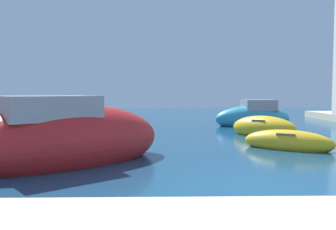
{
  "coord_description": "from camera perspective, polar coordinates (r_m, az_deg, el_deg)",
  "views": [
    {
      "loc": [
        -2.04,
        -6.97,
        1.99
      ],
      "look_at": [
        -1.69,
        9.03,
        0.99
      ],
      "focal_mm": 37.63,
      "sensor_mm": 36.0,
      "label": 1
    }
  ],
  "objects": [
    {
      "name": "moored_boat_2",
      "position": [
        13.21,
        18.84,
        -4.17
      ],
      "size": [
        3.15,
        2.55,
        0.89
      ],
      "rotation": [
        0.0,
        0.0,
        5.7
      ],
      "color": "gold",
      "rests_on": "ground"
    },
    {
      "name": "ground",
      "position": [
        7.53,
        14.84,
        -11.86
      ],
      "size": [
        80.0,
        80.0,
        0.0
      ],
      "primitive_type": "plane",
      "color": "navy"
    },
    {
      "name": "moored_boat_5",
      "position": [
        17.0,
        15.22,
        -2.12
      ],
      "size": [
        3.2,
        3.25,
        1.2
      ],
      "rotation": [
        0.0,
        0.0,
        2.34
      ],
      "color": "gold",
      "rests_on": "ground"
    },
    {
      "name": "moored_boat_6",
      "position": [
        22.66,
        -12.32,
        -0.76
      ],
      "size": [
        3.57,
        2.83,
        1.09
      ],
      "rotation": [
        0.0,
        0.0,
        0.55
      ],
      "color": "#B21E1E",
      "rests_on": "ground"
    },
    {
      "name": "moored_boat_1",
      "position": [
        21.94,
        13.67,
        -0.34
      ],
      "size": [
        4.81,
        2.25,
        1.93
      ],
      "rotation": [
        0.0,
        0.0,
        3.25
      ],
      "color": "teal",
      "rests_on": "ground"
    },
    {
      "name": "moored_boat_4",
      "position": [
        10.35,
        -16.46,
        -3.83
      ],
      "size": [
        6.28,
        5.73,
        2.4
      ],
      "rotation": [
        0.0,
        0.0,
        0.68
      ],
      "color": "#B21E1E",
      "rests_on": "ground"
    },
    {
      "name": "moored_boat_0",
      "position": [
        18.86,
        -20.69,
        -1.71
      ],
      "size": [
        4.12,
        3.36,
        1.16
      ],
      "rotation": [
        0.0,
        0.0,
        5.69
      ],
      "color": "gold",
      "rests_on": "ground"
    }
  ]
}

